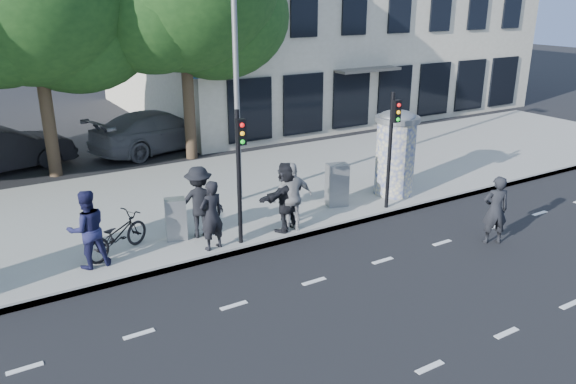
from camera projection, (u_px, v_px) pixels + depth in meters
ground at (352, 310)px, 11.47m from camera, size 120.00×120.00×0.00m
sidewalk at (205, 199)px, 17.49m from camera, size 40.00×8.00×0.15m
curb at (267, 244)px, 14.31m from camera, size 40.00×0.10×0.16m
lane_dash_near at (430, 367)px, 9.70m from camera, size 32.00×0.12×0.01m
lane_dash_far at (314, 281)px, 12.60m from camera, size 32.00×0.12×0.01m
ad_column_right at (395, 151)px, 17.29m from camera, size 1.36×1.36×2.65m
traffic_pole_near at (240, 164)px, 13.49m from camera, size 0.22×0.31×3.40m
traffic_pole_far at (392, 139)px, 15.84m from camera, size 0.22×0.31×3.40m
street_lamp at (236, 44)px, 15.61m from camera, size 0.25×0.93×8.00m
ped_b at (212, 215)px, 13.60m from camera, size 0.72×0.54×1.76m
ped_c at (87, 229)px, 12.68m from camera, size 0.92×0.73×1.85m
ped_d at (199, 202)px, 14.31m from camera, size 1.36×1.02×1.88m
ped_e at (293, 197)px, 14.68m from camera, size 1.17×0.77×1.86m
ped_f at (287, 196)px, 14.71m from camera, size 1.84×1.21×1.87m
man_road at (495, 210)px, 14.29m from camera, size 0.78×0.69×1.80m
bicycle at (117, 235)px, 13.47m from camera, size 1.46×1.93×0.97m
cabinet_left at (176, 219)px, 14.27m from camera, size 0.60×0.50×1.09m
cabinet_right at (337, 185)px, 16.54m from camera, size 0.70×0.58×1.27m
car_right at (158, 131)px, 22.95m from camera, size 3.81×6.12×1.65m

